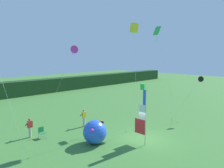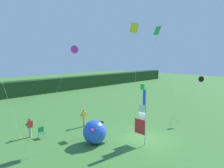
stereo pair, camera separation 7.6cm
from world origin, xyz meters
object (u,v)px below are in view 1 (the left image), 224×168
person_near_banner (30,127)px  kite_green_diamond_2 (158,35)px  kite_magenta_delta_4 (74,50)px  kite_green_box_0 (143,87)px  kite_yellow_box_1 (134,28)px  folding_chair (42,132)px  person_mid_field (84,117)px  kite_black_delta_5 (200,79)px  inflatable_balloon (95,132)px  banner_flag (142,118)px

person_near_banner → kite_green_diamond_2: 15.13m
person_near_banner → kite_magenta_delta_4: (5.89, 1.96, 6.45)m
person_near_banner → kite_green_box_0: size_ratio=0.38×
kite_yellow_box_1 → kite_green_diamond_2: size_ratio=0.98×
person_near_banner → folding_chair: person_near_banner is taller
kite_magenta_delta_4 → folding_chair: bearing=-152.5°
person_mid_field → kite_green_box_0: (3.01, -4.60, 3.12)m
kite_green_box_0 → kite_black_delta_5: (7.33, -1.96, 0.25)m
kite_green_box_0 → kite_magenta_delta_4: 8.44m
person_near_banner → kite_yellow_box_1: bearing=-29.3°
kite_green_diamond_2 → kite_black_delta_5: kite_green_diamond_2 is taller
person_near_banner → inflatable_balloon: (3.00, -4.73, 0.05)m
folding_chair → kite_yellow_box_1: kite_yellow_box_1 is taller
banner_flag → folding_chair: banner_flag is taller
inflatable_balloon → folding_chair: bearing=120.7°
inflatable_balloon → folding_chair: inflatable_balloon is taller
banner_flag → kite_green_diamond_2: (6.72, 3.24, 6.78)m
kite_green_diamond_2 → kite_yellow_box_1: bearing=-175.7°
kite_green_diamond_2 → inflatable_balloon: bearing=-176.2°
kite_yellow_box_1 → kite_black_delta_5: bearing=-22.9°
kite_yellow_box_1 → person_mid_field: bearing=131.2°
kite_yellow_box_1 → inflatable_balloon: bearing=-176.6°
inflatable_balloon → kite_black_delta_5: size_ratio=0.40×
person_near_banner → kite_black_delta_5: size_ratio=0.35×
banner_flag → kite_yellow_box_1: kite_yellow_box_1 is taller
kite_magenta_delta_4 → kite_green_box_0: bearing=-75.4°
person_near_banner → kite_black_delta_5: kite_black_delta_5 is taller
banner_flag → folding_chair: (-4.81, 6.59, -1.55)m
kite_green_diamond_2 → kite_black_delta_5: 6.45m
folding_chair → inflatable_balloon: bearing=-59.3°
kite_yellow_box_1 → kite_black_delta_5: (7.28, -3.07, -4.87)m
kite_magenta_delta_4 → kite_black_delta_5: kite_magenta_delta_4 is taller
kite_black_delta_5 → kite_green_diamond_2: bearing=131.5°
inflatable_balloon → kite_green_diamond_2: kite_green_diamond_2 is taller
person_near_banner → kite_black_delta_5: bearing=-26.3°
inflatable_balloon → kite_green_diamond_2: bearing=3.8°
banner_flag → kite_yellow_box_1: bearing=50.2°
banner_flag → kite_yellow_box_1: 8.02m
banner_flag → kite_green_diamond_2: 10.07m
kite_green_box_0 → kite_green_diamond_2: (4.32, 1.43, 4.84)m
kite_green_diamond_2 → kite_green_box_0: bearing=-161.7°
banner_flag → kite_magenta_delta_4: (0.43, 9.31, 5.25)m
person_near_banner → kite_yellow_box_1: size_ratio=0.17×
folding_chair → kite_green_diamond_2: size_ratio=0.09×
person_mid_field → kite_yellow_box_1: bearing=-48.8°
person_near_banner → kite_black_delta_5: (15.18, -7.51, 3.39)m
kite_black_delta_5 → inflatable_balloon: bearing=167.1°
person_mid_field → kite_magenta_delta_4: 7.13m
person_near_banner → person_mid_field: 4.94m
person_mid_field → kite_yellow_box_1: (3.05, -3.49, 8.24)m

